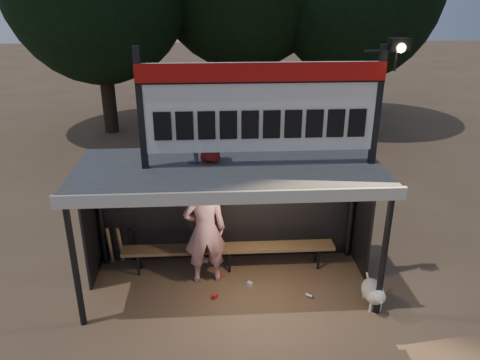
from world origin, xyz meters
The scene contains 10 objects.
ground centered at (0.00, 0.00, 0.00)m, with size 80.00×80.00×0.00m, color brown.
player centered at (-0.43, 0.21, 1.03)m, with size 0.75×0.49×2.07m, color white.
child_a centered at (-0.56, 0.24, 2.82)m, with size 0.49×0.38×1.01m, color gray.
child_b centered at (-0.30, 0.23, 2.78)m, with size 0.45×0.29×0.92m, color maroon.
dugout_shelter centered at (0.00, 0.24, 1.85)m, with size 5.10×2.08×2.32m.
scoreboard_assembly centered at (0.56, -0.01, 3.32)m, with size 4.10×0.27×1.99m.
bench centered at (0.00, 0.55, 0.43)m, with size 4.00×0.35×0.48m.
dog centered at (2.38, -0.74, 0.28)m, with size 0.36×0.81×0.49m.
bats centered at (-2.07, 0.82, 0.43)m, with size 0.48×0.33×0.84m.
litter centered at (0.15, 0.05, 0.04)m, with size 1.93×1.35×0.08m.
Camera 1 is at (-0.26, -7.10, 5.02)m, focal length 35.00 mm.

